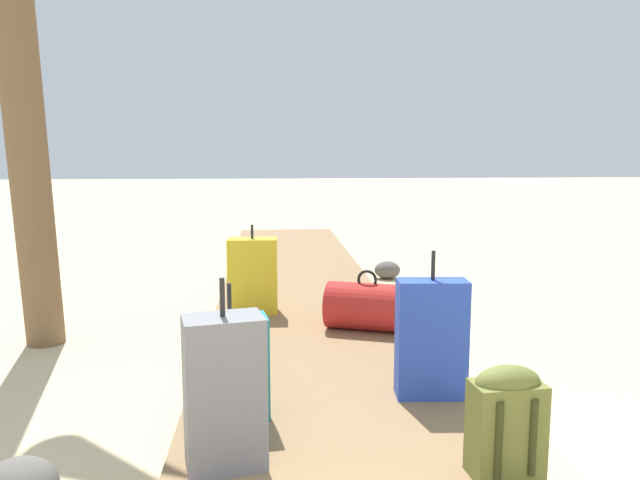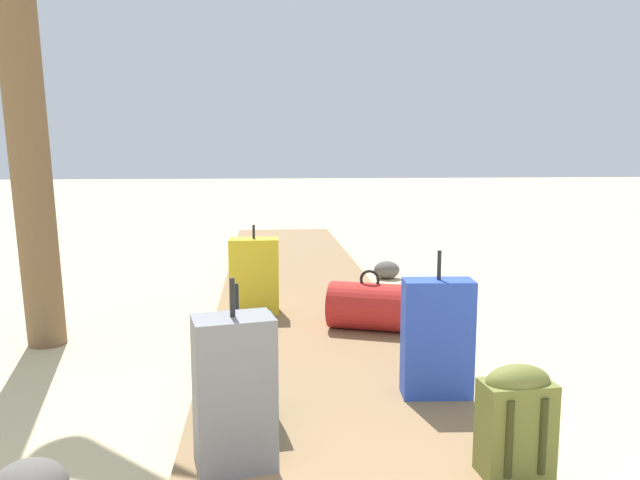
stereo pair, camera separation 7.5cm
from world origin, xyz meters
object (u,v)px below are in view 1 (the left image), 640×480
at_px(suitcase_yellow, 253,276).
at_px(backpack_olive, 507,418).
at_px(duffel_bag_red, 367,306).
at_px(suitcase_grey, 224,392).
at_px(suitcase_teal, 231,368).
at_px(suitcase_blue, 431,338).

xyz_separation_m(suitcase_yellow, backpack_olive, (1.19, -2.94, -0.07)).
bearing_deg(duffel_bag_red, suitcase_grey, -115.07).
distance_m(suitcase_yellow, suitcase_grey, 2.75).
relative_size(suitcase_teal, suitcase_yellow, 0.94).
height_order(suitcase_blue, suitcase_grey, suitcase_grey).
height_order(suitcase_blue, suitcase_teal, suitcase_blue).
relative_size(suitcase_blue, suitcase_grey, 0.99).
height_order(suitcase_teal, backpack_olive, suitcase_teal).
distance_m(suitcase_blue, suitcase_teal, 1.18).
bearing_deg(backpack_olive, suitcase_grey, 171.50).
height_order(suitcase_yellow, backpack_olive, suitcase_yellow).
bearing_deg(suitcase_grey, suitcase_teal, 90.49).
bearing_deg(duffel_bag_red, suitcase_blue, -83.51).
height_order(duffel_bag_red, suitcase_teal, suitcase_teal).
height_order(suitcase_blue, backpack_olive, suitcase_blue).
bearing_deg(suitcase_blue, suitcase_teal, -169.82).
bearing_deg(suitcase_blue, backpack_olive, -84.06).
relative_size(suitcase_teal, backpack_olive, 1.46).
distance_m(suitcase_blue, duffel_bag_red, 1.41).
bearing_deg(backpack_olive, suitcase_blue, 95.94).
height_order(duffel_bag_red, suitcase_grey, suitcase_grey).
bearing_deg(suitcase_blue, duffel_bag_red, 96.49).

